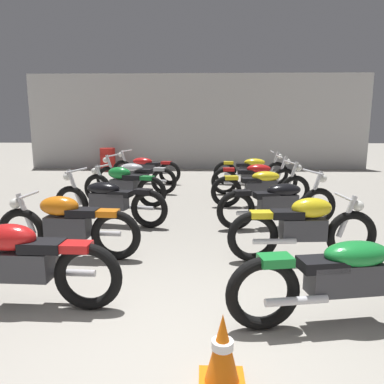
# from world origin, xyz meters

# --- Properties ---
(ground_plane) EXTENTS (60.00, 60.00, 0.00)m
(ground_plane) POSITION_xyz_m (0.00, 0.00, 0.00)
(ground_plane) COLOR gray
(back_wall) EXTENTS (13.03, 0.24, 3.60)m
(back_wall) POSITION_xyz_m (0.00, 12.01, 1.80)
(back_wall) COLOR #BCBAB7
(back_wall) RESTS_ON ground
(motorcycle_left_row_0) EXTENTS (1.97, 0.48, 0.88)m
(motorcycle_left_row_0) POSITION_xyz_m (-1.57, 0.85, 0.46)
(motorcycle_left_row_0) COLOR black
(motorcycle_left_row_0) RESTS_ON ground
(motorcycle_left_row_1) EXTENTS (1.97, 0.48, 0.88)m
(motorcycle_left_row_1) POSITION_xyz_m (-1.60, 2.19, 0.46)
(motorcycle_left_row_1) COLOR black
(motorcycle_left_row_1) RESTS_ON ground
(motorcycle_left_row_2) EXTENTS (2.14, 0.77, 0.97)m
(motorcycle_left_row_2) POSITION_xyz_m (-1.47, 3.82, 0.45)
(motorcycle_left_row_2) COLOR black
(motorcycle_left_row_2) RESTS_ON ground
(motorcycle_left_row_3) EXTENTS (1.93, 0.69, 0.88)m
(motorcycle_left_row_3) POSITION_xyz_m (-1.53, 5.37, 0.46)
(motorcycle_left_row_3) COLOR black
(motorcycle_left_row_3) RESTS_ON ground
(motorcycle_left_row_4) EXTENTS (2.15, 0.70, 0.97)m
(motorcycle_left_row_4) POSITION_xyz_m (-1.53, 6.81, 0.45)
(motorcycle_left_row_4) COLOR black
(motorcycle_left_row_4) RESTS_ON ground
(motorcycle_left_row_5) EXTENTS (2.13, 0.80, 0.97)m
(motorcycle_left_row_5) POSITION_xyz_m (-1.51, 8.37, 0.45)
(motorcycle_left_row_5) COLOR black
(motorcycle_left_row_5) RESTS_ON ground
(motorcycle_right_row_0) EXTENTS (2.16, 0.74, 0.97)m
(motorcycle_right_row_0) POSITION_xyz_m (1.47, 0.64, 0.45)
(motorcycle_right_row_0) COLOR black
(motorcycle_right_row_0) RESTS_ON ground
(motorcycle_right_row_1) EXTENTS (1.97, 0.49, 0.88)m
(motorcycle_right_row_1) POSITION_xyz_m (1.50, 2.17, 0.46)
(motorcycle_right_row_1) COLOR black
(motorcycle_right_row_1) RESTS_ON ground
(motorcycle_right_row_2) EXTENTS (2.15, 0.79, 0.97)m
(motorcycle_right_row_2) POSITION_xyz_m (1.50, 3.75, 0.45)
(motorcycle_right_row_2) COLOR black
(motorcycle_right_row_2) RESTS_ON ground
(motorcycle_right_row_3) EXTENTS (2.17, 0.68, 0.97)m
(motorcycle_right_row_3) POSITION_xyz_m (1.46, 5.37, 0.45)
(motorcycle_right_row_3) COLOR black
(motorcycle_right_row_3) RESTS_ON ground
(motorcycle_right_row_4) EXTENTS (2.17, 0.68, 0.97)m
(motorcycle_right_row_4) POSITION_xyz_m (1.51, 6.71, 0.45)
(motorcycle_right_row_4) COLOR black
(motorcycle_right_row_4) RESTS_ON ground
(motorcycle_right_row_5) EXTENTS (2.17, 0.68, 0.97)m
(motorcycle_right_row_5) POSITION_xyz_m (1.61, 8.22, 0.45)
(motorcycle_right_row_5) COLOR black
(motorcycle_right_row_5) RESTS_ON ground
(oil_drum) EXTENTS (0.59, 0.59, 0.85)m
(oil_drum) POSITION_xyz_m (-3.36, 11.22, 0.43)
(oil_drum) COLOR red
(oil_drum) RESTS_ON ground
(traffic_cone) EXTENTS (0.32, 0.32, 0.54)m
(traffic_cone) POSITION_xyz_m (0.33, -0.22, 0.26)
(traffic_cone) COLOR orange
(traffic_cone) RESTS_ON ground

